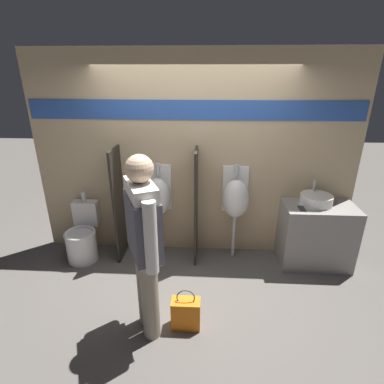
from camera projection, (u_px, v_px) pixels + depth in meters
ground_plane at (191, 272)px, 3.90m from camera, size 16.00×16.00×0.00m
display_wall at (194, 158)px, 3.94m from camera, size 4.25×0.07×2.70m
sink_counter at (316, 235)px, 3.93m from camera, size 0.90×0.53×0.85m
sink_basin at (316, 199)px, 3.80m from camera, size 0.40×0.40×0.26m
cell_phone at (302, 208)px, 3.69m from camera, size 0.07×0.14×0.01m
divider_near_counter at (119, 205)px, 3.99m from camera, size 0.03×0.44×1.54m
divider_mid at (196, 207)px, 3.93m from camera, size 0.03×0.44×1.54m
urinal_near_counter at (158, 197)px, 3.98m from camera, size 0.36×0.33×1.30m
urinal_far at (236, 199)px, 3.92m from camera, size 0.36×0.33×1.30m
toilet at (83, 238)px, 4.10m from camera, size 0.41×0.58×0.90m
person_in_vest at (144, 238)px, 2.65m from camera, size 0.41×0.58×1.81m
shopping_bag at (185, 313)px, 3.00m from camera, size 0.29×0.16×0.46m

